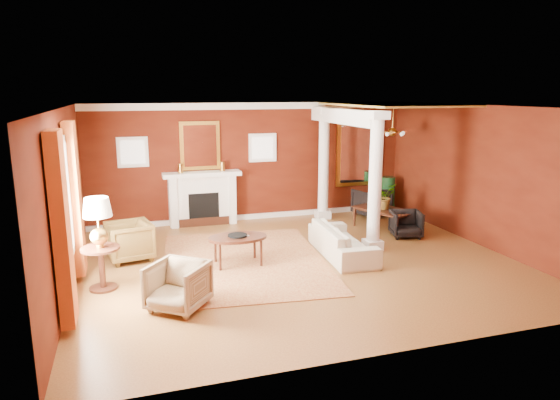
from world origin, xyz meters
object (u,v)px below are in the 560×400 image
object	(u,v)px
sofa	(343,236)
dining_table	(385,213)
armchair_stripe	(178,284)
side_table	(99,228)
armchair_leopard	(129,239)
coffee_table	(238,239)

from	to	relation	value
sofa	dining_table	bearing A→B (deg)	-45.87
sofa	dining_table	xyz separation A→B (m)	(1.74, 1.47, -0.01)
armchair_stripe	side_table	bearing A→B (deg)	172.13
armchair_leopard	side_table	world-z (taller)	side_table
side_table	armchair_stripe	bearing A→B (deg)	-45.98
side_table	coffee_table	bearing A→B (deg)	11.73
sofa	side_table	bearing A→B (deg)	99.13
armchair_leopard	dining_table	distance (m)	5.77
coffee_table	dining_table	world-z (taller)	dining_table
armchair_leopard	coffee_table	size ratio (longest dim) A/B	0.75
coffee_table	side_table	bearing A→B (deg)	-168.27
side_table	dining_table	distance (m)	6.50
armchair_stripe	side_table	world-z (taller)	side_table
sofa	armchair_leopard	world-z (taller)	armchair_leopard
sofa	side_table	xyz separation A→B (m)	(-4.45, -0.41, 0.64)
sofa	armchair_stripe	bearing A→B (deg)	118.64
armchair_leopard	coffee_table	world-z (taller)	armchair_leopard
armchair_leopard	coffee_table	distance (m)	2.12
sofa	coffee_table	xyz separation A→B (m)	(-2.08, 0.08, 0.11)
armchair_stripe	coffee_table	size ratio (longest dim) A/B	0.72
sofa	side_table	size ratio (longest dim) A/B	1.32
armchair_leopard	armchair_stripe	world-z (taller)	armchair_leopard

